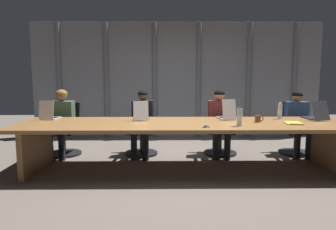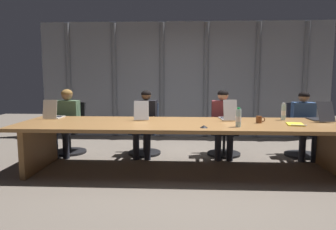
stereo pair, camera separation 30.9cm
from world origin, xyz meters
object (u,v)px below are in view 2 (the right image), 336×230
object	(u,v)px
office_chair_center	(224,135)
person_center	(223,119)
laptop_center	(228,116)
office_chair_right_mid	(301,136)
laptop_left_end	(54,115)
spiral_notepad	(295,124)
laptop_left_mid	(142,116)
person_left_mid	(145,119)
person_left_end	(66,117)
office_chair_left_end	(71,134)
water_bottle_secondary	(283,112)
water_bottle_primary	(238,118)
coffee_mug_near	(259,120)
person_right_mid	(304,121)
laptop_right_mid	(320,117)
conference_mic_left_side	(204,126)
office_chair_left_mid	(145,135)

from	to	relation	value
office_chair_center	person_center	size ratio (longest dim) A/B	0.81
laptop_center	office_chair_right_mid	distance (m)	1.65
laptop_left_end	office_chair_right_mid	world-z (taller)	laptop_left_end
office_chair_center	spiral_notepad	xyz separation A→B (m)	(0.86, -1.16, 0.39)
office_chair_center	person_center	world-z (taller)	person_center
laptop_left_mid	person_left_mid	size ratio (longest dim) A/B	0.37
laptop_left_end	person_left_mid	xyz separation A→B (m)	(1.46, 0.51, -0.13)
laptop_left_mid	person_left_end	size ratio (longest dim) A/B	0.36
office_chair_left_end	person_left_mid	xyz separation A→B (m)	(1.43, -0.16, 0.31)
office_chair_left_end	water_bottle_secondary	distance (m)	3.80
office_chair_left_end	water_bottle_primary	size ratio (longest dim) A/B	3.47
office_chair_center	coffee_mug_near	bearing A→B (deg)	25.15
person_right_mid	coffee_mug_near	size ratio (longest dim) A/B	8.68
laptop_center	office_chair_center	xyz separation A→B (m)	(0.04, 0.70, -0.44)
person_left_end	person_left_mid	size ratio (longest dim) A/B	1.01
water_bottle_primary	water_bottle_secondary	xyz separation A→B (m)	(0.83, 0.71, 0.00)
water_bottle_secondary	laptop_right_mid	bearing A→B (deg)	-4.70
person_center	water_bottle_secondary	xyz separation A→B (m)	(0.89, -0.52, 0.19)
person_left_mid	water_bottle_secondary	size ratio (longest dim) A/B	4.31
laptop_right_mid	office_chair_right_mid	size ratio (longest dim) A/B	0.54
person_left_end	coffee_mug_near	distance (m)	3.38
conference_mic_left_side	office_chair_right_mid	bearing A→B (deg)	38.50
office_chair_right_mid	person_center	distance (m)	1.48
laptop_left_mid	laptop_right_mid	distance (m)	2.81
office_chair_center	water_bottle_secondary	size ratio (longest dim) A/B	3.51
laptop_right_mid	office_chair_left_end	distance (m)	4.34
office_chair_left_end	person_right_mid	bearing A→B (deg)	95.43
office_chair_center	person_left_mid	xyz separation A→B (m)	(-1.43, -0.16, 0.30)
office_chair_left_mid	person_left_mid	world-z (taller)	person_left_mid
office_chair_left_end	person_right_mid	size ratio (longest dim) A/B	0.81
laptop_left_end	conference_mic_left_side	distance (m)	2.55
person_center	laptop_center	bearing A→B (deg)	3.11
spiral_notepad	person_left_end	bearing A→B (deg)	174.63
water_bottle_primary	spiral_notepad	world-z (taller)	water_bottle_primary
laptop_center	spiral_notepad	distance (m)	1.01
office_chair_left_mid	person_left_end	distance (m)	1.47
office_chair_center	coffee_mug_near	world-z (taller)	office_chair_center
person_left_mid	office_chair_left_end	bearing A→B (deg)	-90.57
person_right_mid	water_bottle_primary	bearing A→B (deg)	-44.38
person_left_end	water_bottle_primary	world-z (taller)	person_left_end
office_chair_center	person_right_mid	xyz separation A→B (m)	(1.37, -0.16, 0.30)
laptop_right_mid	person_center	size ratio (longest dim) A/B	0.43
water_bottle_primary	spiral_notepad	distance (m)	0.89
office_chair_left_mid	water_bottle_secondary	world-z (taller)	water_bottle_secondary
person_left_mid	office_chair_center	bearing A→B (deg)	102.14
laptop_right_mid	office_chair_right_mid	distance (m)	0.85
person_center	spiral_notepad	bearing A→B (deg)	44.00
person_left_end	person_right_mid	size ratio (longest dim) A/B	1.03
laptop_left_end	water_bottle_primary	bearing A→B (deg)	-102.89
laptop_left_mid	laptop_center	bearing A→B (deg)	-94.80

